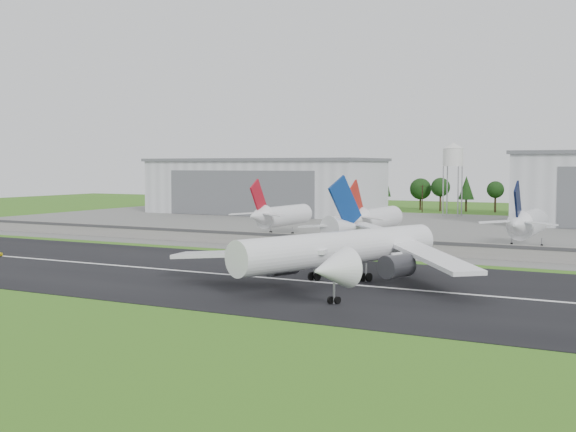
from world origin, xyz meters
The scene contains 13 objects.
ground centered at (0.00, 0.00, 0.00)m, with size 600.00×600.00×0.00m, color #2B6B19.
runway centered at (0.00, 10.00, 0.05)m, with size 320.00×60.00×0.10m, color black.
runway_centerline centered at (0.00, 10.00, 0.11)m, with size 220.00×1.00×0.02m, color white.
apron centered at (0.00, 120.00, 0.05)m, with size 320.00×150.00×0.10m, color slate.
blast_fence centered at (0.00, 54.99, 1.81)m, with size 240.00×0.61×3.50m.
hangar_west centered at (-80.00, 164.92, 11.63)m, with size 97.00×44.00×23.20m.
water_tower centered at (-5.00, 185.00, 24.55)m, with size 8.40×8.40×29.40m.
utility_poles centered at (0.00, 200.00, 0.00)m, with size 230.00×3.00×12.00m, color black, non-canonical shape.
treeline centered at (0.00, 215.00, 0.00)m, with size 320.00×16.00×22.00m, color black, non-canonical shape.
main_airliner centered at (21.83, 9.59, 4.89)m, with size 53.46×57.31×18.17m.
parked_jet_red_a centered at (-25.78, 76.56, 6.19)m, with size 7.36×31.29×16.69m.
parked_jet_red_b centered at (2.38, 76.57, 6.24)m, with size 7.36×31.29×16.75m.
parked_jet_navy centered at (41.25, 76.59, 6.36)m, with size 7.36×31.29×16.88m.
Camera 1 is at (70.21, -101.90, 20.19)m, focal length 45.00 mm.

